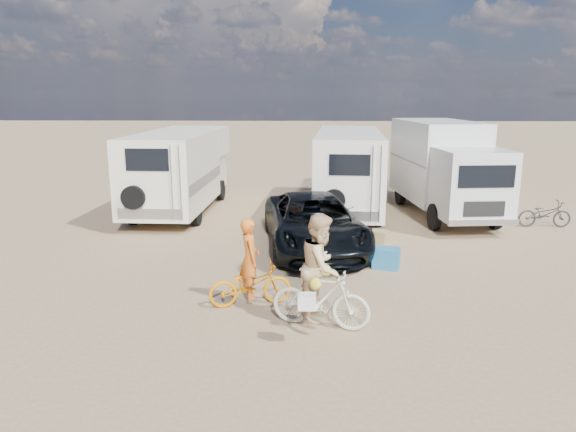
{
  "coord_description": "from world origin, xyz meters",
  "views": [
    {
      "loc": [
        -1.19,
        -10.44,
        3.98
      ],
      "look_at": [
        -1.56,
        1.15,
        1.3
      ],
      "focal_mm": 33.12,
      "sensor_mm": 36.0,
      "label": 1
    }
  ],
  "objects_px": {
    "dark_suv": "(314,223)",
    "crate": "(379,236)",
    "rider_man": "(250,267)",
    "bike_parked": "(545,214)",
    "rv_main": "(348,172)",
    "cooler": "(386,258)",
    "bike_man": "(250,285)",
    "bike_woman": "(321,299)",
    "rv_left": "(180,172)",
    "rider_woman": "(321,277)",
    "box_truck": "(445,170)"
  },
  "relations": [
    {
      "from": "box_truck",
      "to": "rider_woman",
      "type": "xyz_separation_m",
      "value": [
        -4.33,
        -8.88,
        -0.62
      ]
    },
    {
      "from": "dark_suv",
      "to": "crate",
      "type": "height_order",
      "value": "dark_suv"
    },
    {
      "from": "box_truck",
      "to": "bike_man",
      "type": "distance_m",
      "value": 9.81
    },
    {
      "from": "rider_woman",
      "to": "crate",
      "type": "xyz_separation_m",
      "value": [
        1.76,
        5.47,
        -0.76
      ]
    },
    {
      "from": "rv_main",
      "to": "rider_woman",
      "type": "height_order",
      "value": "rv_main"
    },
    {
      "from": "rider_man",
      "to": "bike_parked",
      "type": "bearing_deg",
      "value": -68.36
    },
    {
      "from": "rv_left",
      "to": "crate",
      "type": "distance_m",
      "value": 7.46
    },
    {
      "from": "bike_parked",
      "to": "crate",
      "type": "distance_m",
      "value": 5.58
    },
    {
      "from": "bike_woman",
      "to": "cooler",
      "type": "relative_size",
      "value": 2.9
    },
    {
      "from": "rv_main",
      "to": "cooler",
      "type": "height_order",
      "value": "rv_main"
    },
    {
      "from": "bike_man",
      "to": "bike_woman",
      "type": "height_order",
      "value": "bike_woman"
    },
    {
      "from": "rider_man",
      "to": "bike_parked",
      "type": "height_order",
      "value": "rider_man"
    },
    {
      "from": "rv_left",
      "to": "rider_man",
      "type": "distance_m",
      "value": 8.94
    },
    {
      "from": "rv_left",
      "to": "bike_man",
      "type": "distance_m",
      "value": 8.97
    },
    {
      "from": "rv_main",
      "to": "cooler",
      "type": "distance_m",
      "value": 6.16
    },
    {
      "from": "box_truck",
      "to": "bike_woman",
      "type": "distance_m",
      "value": 9.93
    },
    {
      "from": "bike_parked",
      "to": "crate",
      "type": "relative_size",
      "value": 3.77
    },
    {
      "from": "rider_woman",
      "to": "crate",
      "type": "distance_m",
      "value": 5.8
    },
    {
      "from": "bike_man",
      "to": "bike_woman",
      "type": "relative_size",
      "value": 0.91
    },
    {
      "from": "dark_suv",
      "to": "rv_left",
      "type": "bearing_deg",
      "value": 127.96
    },
    {
      "from": "bike_parked",
      "to": "box_truck",
      "type": "bearing_deg",
      "value": 61.33
    },
    {
      "from": "dark_suv",
      "to": "bike_man",
      "type": "height_order",
      "value": "dark_suv"
    },
    {
      "from": "cooler",
      "to": "rv_left",
      "type": "bearing_deg",
      "value": 152.18
    },
    {
      "from": "bike_parked",
      "to": "cooler",
      "type": "xyz_separation_m",
      "value": [
        -5.39,
        -4.08,
        -0.17
      ]
    },
    {
      "from": "dark_suv",
      "to": "bike_woman",
      "type": "height_order",
      "value": "dark_suv"
    },
    {
      "from": "rv_left",
      "to": "bike_parked",
      "type": "distance_m",
      "value": 11.76
    },
    {
      "from": "bike_woman",
      "to": "rider_man",
      "type": "height_order",
      "value": "rider_man"
    },
    {
      "from": "rv_left",
      "to": "dark_suv",
      "type": "xyz_separation_m",
      "value": [
        4.51,
        -4.43,
        -0.66
      ]
    },
    {
      "from": "rv_main",
      "to": "rv_left",
      "type": "xyz_separation_m",
      "value": [
        -5.73,
        -0.05,
        -0.0
      ]
    },
    {
      "from": "rv_main",
      "to": "box_truck",
      "type": "relative_size",
      "value": 1.06
    },
    {
      "from": "box_truck",
      "to": "crate",
      "type": "distance_m",
      "value": 4.49
    },
    {
      "from": "bike_man",
      "to": "rider_man",
      "type": "height_order",
      "value": "rider_man"
    },
    {
      "from": "bike_woman",
      "to": "rider_man",
      "type": "relative_size",
      "value": 1.14
    },
    {
      "from": "rv_left",
      "to": "rider_woman",
      "type": "xyz_separation_m",
      "value": [
        4.55,
        -9.26,
        -0.44
      ]
    },
    {
      "from": "bike_woman",
      "to": "bike_parked",
      "type": "xyz_separation_m",
      "value": [
        7.01,
        7.34,
        -0.12
      ]
    },
    {
      "from": "rv_main",
      "to": "bike_woman",
      "type": "bearing_deg",
      "value": -93.15
    },
    {
      "from": "rv_left",
      "to": "rider_man",
      "type": "height_order",
      "value": "rv_left"
    },
    {
      "from": "rv_left",
      "to": "crate",
      "type": "xyz_separation_m",
      "value": [
        6.31,
        -3.78,
        -1.2
      ]
    },
    {
      "from": "dark_suv",
      "to": "crate",
      "type": "xyz_separation_m",
      "value": [
        1.8,
        0.64,
        -0.54
      ]
    },
    {
      "from": "rv_main",
      "to": "box_truck",
      "type": "height_order",
      "value": "box_truck"
    },
    {
      "from": "box_truck",
      "to": "crate",
      "type": "bearing_deg",
      "value": -132.58
    },
    {
      "from": "bike_man",
      "to": "rider_woman",
      "type": "relative_size",
      "value": 0.86
    },
    {
      "from": "rider_woman",
      "to": "crate",
      "type": "bearing_deg",
      "value": -1.27
    },
    {
      "from": "rv_left",
      "to": "bike_woman",
      "type": "height_order",
      "value": "rv_left"
    },
    {
      "from": "bike_woman",
      "to": "cooler",
      "type": "bearing_deg",
      "value": -9.86
    },
    {
      "from": "bike_man",
      "to": "bike_parked",
      "type": "bearing_deg",
      "value": -68.36
    },
    {
      "from": "rider_woman",
      "to": "bike_parked",
      "type": "distance_m",
      "value": 10.17
    },
    {
      "from": "bike_man",
      "to": "bike_parked",
      "type": "height_order",
      "value": "bike_man"
    },
    {
      "from": "bike_woman",
      "to": "cooler",
      "type": "distance_m",
      "value": 3.66
    },
    {
      "from": "rv_main",
      "to": "crate",
      "type": "relative_size",
      "value": 16.05
    }
  ]
}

